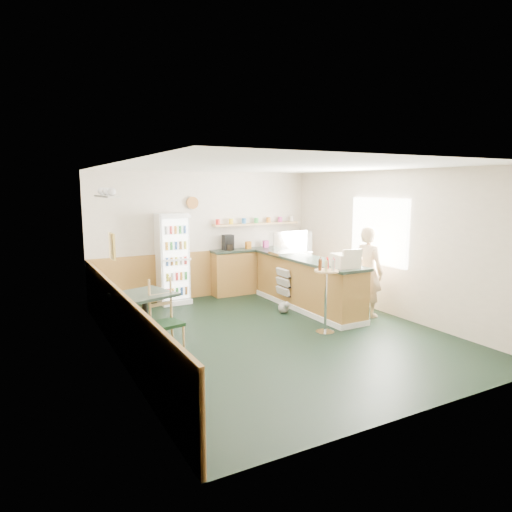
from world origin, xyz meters
TOP-DOWN VIEW (x-y plane):
  - ground at (0.00, 0.00)m, footprint 6.00×6.00m
  - room_envelope at (-0.23, 0.73)m, footprint 5.04×6.02m
  - service_counter at (1.35, 1.07)m, footprint 0.68×3.01m
  - back_counter at (1.19, 2.80)m, footprint 2.24×0.42m
  - drinks_fridge at (-0.83, 2.74)m, footprint 0.61×0.53m
  - display_case at (1.35, 1.69)m, footprint 0.81×0.43m
  - cash_register at (1.35, -0.08)m, footprint 0.47×0.48m
  - shopkeeper at (2.05, 0.10)m, footprint 0.50×0.62m
  - condiment_stand at (0.75, -0.35)m, footprint 0.39×0.39m
  - newspaper_rack at (0.99, 1.38)m, footprint 0.09×0.46m
  - cafe_table at (-2.05, 0.36)m, footprint 0.96×0.96m
  - cafe_chair at (-1.82, 0.11)m, footprint 0.46×0.46m
  - dog_doorstop at (0.76, 0.97)m, footprint 0.20×0.27m

SIDE VIEW (x-z plane):
  - ground at x=0.00m, z-range 0.00..0.00m
  - dog_doorstop at x=0.76m, z-range -0.01..0.24m
  - service_counter at x=1.35m, z-range -0.04..0.97m
  - newspaper_rack at x=0.99m, z-range 0.23..0.77m
  - back_counter at x=1.19m, z-range -0.30..1.39m
  - cafe_chair at x=-1.82m, z-range 0.02..1.10m
  - cafe_table at x=-2.05m, z-range 0.17..1.01m
  - condiment_stand at x=0.75m, z-range 0.18..1.41m
  - shopkeeper at x=2.05m, z-range 0.00..1.68m
  - drinks_fridge at x=-0.83m, z-range 0.00..1.85m
  - cash_register at x=1.35m, z-range 1.01..1.24m
  - display_case at x=1.35m, z-range 1.01..1.47m
  - room_envelope at x=-0.23m, z-range 0.16..2.88m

